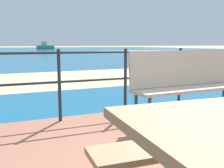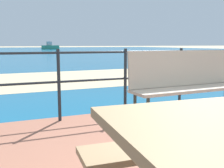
{
  "view_description": "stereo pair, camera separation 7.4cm",
  "coord_description": "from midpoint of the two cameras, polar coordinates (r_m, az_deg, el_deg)",
  "views": [
    {
      "loc": [
        -1.72,
        -1.07,
        1.1
      ],
      "look_at": [
        -0.15,
        2.56,
        0.5
      ],
      "focal_mm": 42.48,
      "sensor_mm": 36.0,
      "label": 1
    },
    {
      "loc": [
        -1.66,
        -1.1,
        1.1
      ],
      "look_at": [
        -0.15,
        2.56,
        0.5
      ],
      "focal_mm": 42.48,
      "sensor_mm": 36.0,
      "label": 2
    }
  ],
  "objects": [
    {
      "name": "sea_water",
      "position": [
        41.13,
        -21.15,
        6.55
      ],
      "size": [
        90.0,
        90.0,
        0.01
      ],
      "primitive_type": "cube",
      "color": "#145B84",
      "rests_on": "ground"
    },
    {
      "name": "boat_near",
      "position": [
        55.01,
        -14.07,
        7.77
      ],
      "size": [
        3.93,
        2.08,
        1.54
      ],
      "rotation": [
        0.0,
        0.0,
        0.32
      ],
      "color": "#338466",
      "rests_on": "sea_water"
    },
    {
      "name": "beach_strip",
      "position": [
        8.52,
        -11.74,
        1.1
      ],
      "size": [
        54.07,
        5.28,
        0.01
      ],
      "primitive_type": "cube",
      "rotation": [
        0.0,
        0.0,
        0.02
      ],
      "color": "tan",
      "rests_on": "ground"
    },
    {
      "name": "railing_fence",
      "position": [
        3.91,
        2.36,
        2.22
      ],
      "size": [
        5.94,
        0.04,
        0.97
      ],
      "color": "#1E2328",
      "rests_on": "patio_paving"
    },
    {
      "name": "park_bench",
      "position": [
        3.66,
        15.63,
        0.98
      ],
      "size": [
        1.72,
        0.49,
        0.95
      ],
      "rotation": [
        0.0,
        0.0,
        0.04
      ],
      "color": "tan",
      "rests_on": "patio_paving"
    }
  ]
}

